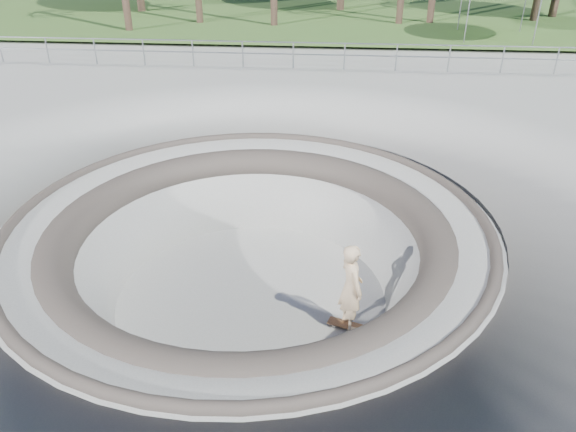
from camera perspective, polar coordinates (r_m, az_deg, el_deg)
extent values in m
plane|color=#A8A8A3|center=(11.88, -4.00, -0.65)|extent=(180.00, 180.00, 0.00)
torus|color=#A8A8A3|center=(12.99, -3.70, -8.32)|extent=(14.00, 14.00, 4.00)
cylinder|color=#A8A8A3|center=(12.96, -3.71, -8.14)|extent=(6.60, 6.60, 0.10)
torus|color=#463C38|center=(11.89, -4.00, -0.73)|extent=(10.24, 10.24, 0.24)
torus|color=#463C38|center=(12.11, -3.93, -2.49)|extent=(8.91, 8.91, 0.81)
ellipsoid|color=olive|center=(70.43, -15.60, 18.16)|extent=(50.40, 36.00, 23.40)
ellipsoid|color=olive|center=(71.77, 10.38, 17.75)|extent=(61.60, 44.00, 28.60)
cylinder|color=gray|center=(22.73, 0.55, 17.22)|extent=(25.00, 0.05, 0.05)
cylinder|color=gray|center=(22.82, 0.54, 16.12)|extent=(25.00, 0.05, 0.05)
cube|color=brown|center=(12.02, 6.17, -10.96)|extent=(0.91, 0.51, 0.02)
cylinder|color=#B1B1B6|center=(12.04, 6.16, -11.09)|extent=(0.09, 0.19, 0.04)
cylinder|color=#B1B1B6|center=(12.04, 6.16, -11.09)|extent=(0.09, 0.19, 0.04)
cylinder|color=silver|center=(12.05, 6.15, -11.12)|extent=(0.08, 0.05, 0.07)
cylinder|color=silver|center=(12.05, 6.15, -11.12)|extent=(0.08, 0.05, 0.07)
cylinder|color=silver|center=(12.05, 6.15, -11.12)|extent=(0.08, 0.05, 0.07)
cylinder|color=silver|center=(12.05, 6.15, -11.12)|extent=(0.08, 0.05, 0.07)
imported|color=beige|center=(11.41, 6.43, -7.16)|extent=(0.72, 0.84, 1.96)
cylinder|color=gray|center=(27.85, 18.08, 18.75)|extent=(0.06, 0.06, 2.37)
cylinder|color=gray|center=(28.64, 24.24, 17.94)|extent=(0.06, 0.06, 2.37)
cylinder|color=gray|center=(30.77, 16.96, 19.79)|extent=(0.06, 0.06, 2.37)
cylinder|color=gray|center=(31.48, 22.62, 19.08)|extent=(0.06, 0.06, 2.37)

